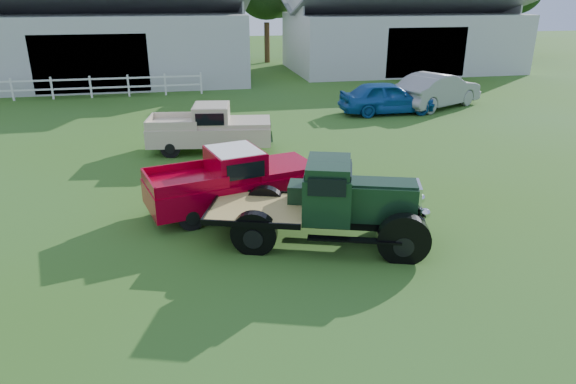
{
  "coord_description": "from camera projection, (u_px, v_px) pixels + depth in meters",
  "views": [
    {
      "loc": [
        -2.09,
        -9.92,
        5.51
      ],
      "look_at": [
        0.2,
        1.2,
        1.05
      ],
      "focal_mm": 32.0,
      "sensor_mm": 36.0,
      "label": 1
    }
  ],
  "objects": [
    {
      "name": "red_pickup",
      "position": [
        232.0,
        180.0,
        13.58
      ],
      "size": [
        4.94,
        2.88,
        1.69
      ],
      "primitive_type": null,
      "rotation": [
        0.0,
        0.0,
        0.25
      ],
      "color": "#990018",
      "rests_on": "ground"
    },
    {
      "name": "tree_e",
      "position": [
        511.0,
        1.0,
        43.77
      ],
      "size": [
        5.7,
        5.7,
        9.5
      ],
      "primitive_type": null,
      "color": "black",
      "rests_on": "ground"
    },
    {
      "name": "shed_left",
      "position": [
        100.0,
        36.0,
        32.81
      ],
      "size": [
        18.8,
        10.2,
        5.6
      ],
      "primitive_type": null,
      "color": "#BBBBBB",
      "rests_on": "ground"
    },
    {
      "name": "fence_rail",
      "position": [
        71.0,
        88.0,
        27.96
      ],
      "size": [
        14.2,
        0.16,
        1.2
      ],
      "primitive_type": null,
      "color": "white",
      "rests_on": "ground"
    },
    {
      "name": "misc_car_blue",
      "position": [
        387.0,
        97.0,
        24.49
      ],
      "size": [
        4.52,
        1.82,
        1.54
      ],
      "primitive_type": "imported",
      "rotation": [
        0.0,
        0.0,
        1.57
      ],
      "color": "#165096",
      "rests_on": "ground"
    },
    {
      "name": "ground",
      "position": [
        290.0,
        256.0,
        11.45
      ],
      "size": [
        120.0,
        120.0,
        0.0
      ],
      "primitive_type": "plane",
      "color": "#346215"
    },
    {
      "name": "vintage_flatbed",
      "position": [
        323.0,
        202.0,
        11.78
      ],
      "size": [
        5.37,
        3.45,
        1.98
      ],
      "primitive_type": null,
      "rotation": [
        0.0,
        0.0,
        -0.32
      ],
      "color": "black",
      "rests_on": "ground"
    },
    {
      "name": "tree_c",
      "position": [
        266.0,
        5.0,
        40.83
      ],
      "size": [
        5.4,
        5.4,
        9.0
      ],
      "primitive_type": null,
      "color": "black",
      "rests_on": "ground"
    },
    {
      "name": "misc_car_grey",
      "position": [
        437.0,
        90.0,
        25.78
      ],
      "size": [
        5.47,
        4.06,
        1.72
      ],
      "primitive_type": "imported",
      "rotation": [
        0.0,
        0.0,
        2.06
      ],
      "color": "gray",
      "rests_on": "ground"
    },
    {
      "name": "shed_right",
      "position": [
        401.0,
        33.0,
        37.74
      ],
      "size": [
        16.8,
        9.2,
        5.2
      ],
      "primitive_type": null,
      "color": "#BBBBBB",
      "rests_on": "ground"
    },
    {
      "name": "white_pickup",
      "position": [
        210.0,
        128.0,
        18.66
      ],
      "size": [
        4.79,
        2.42,
        1.68
      ],
      "primitive_type": null,
      "rotation": [
        0.0,
        0.0,
        -0.15
      ],
      "color": "beige",
      "rests_on": "ground"
    }
  ]
}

